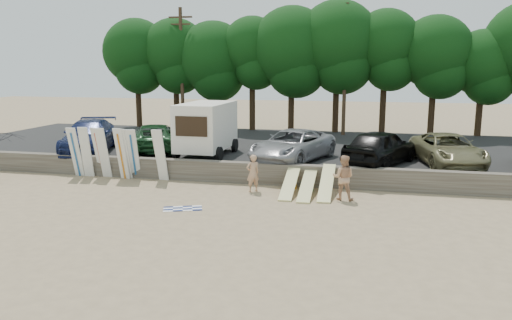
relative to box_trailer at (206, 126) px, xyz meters
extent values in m
plane|color=tan|center=(4.81, -6.04, -2.30)|extent=(120.00, 120.00, 0.00)
cube|color=#6B6356|center=(4.81, -3.04, -1.80)|extent=(44.00, 0.50, 1.00)
cube|color=#282828|center=(4.81, 4.46, -1.95)|extent=(44.00, 14.50, 0.70)
cylinder|color=#382616|center=(-9.46, 11.33, 0.40)|extent=(0.44, 0.44, 3.99)
sphere|color=#124113|center=(-9.46, 11.33, 4.29)|extent=(5.16, 5.16, 5.16)
cylinder|color=#382616|center=(-6.32, 11.56, 0.40)|extent=(0.44, 0.44, 4.00)
sphere|color=#124113|center=(-6.32, 11.56, 4.31)|extent=(5.10, 5.10, 5.10)
cylinder|color=#382616|center=(-3.22, 11.56, 0.24)|extent=(0.44, 0.44, 3.67)
sphere|color=#124113|center=(-3.22, 11.56, 3.82)|extent=(5.53, 5.53, 5.53)
cylinder|color=#382616|center=(-0.11, 11.31, 0.49)|extent=(0.44, 0.44, 4.17)
sphere|color=#124113|center=(-0.11, 11.31, 4.56)|extent=(4.57, 4.57, 4.57)
cylinder|color=#382616|center=(2.88, 11.22, 0.47)|extent=(0.44, 0.44, 4.13)
sphere|color=#124113|center=(2.88, 11.22, 4.51)|extent=(5.97, 5.97, 5.97)
cylinder|color=#382616|center=(6.15, 11.37, 0.60)|extent=(0.44, 0.44, 4.39)
sphere|color=#124113|center=(6.15, 11.37, 4.88)|extent=(5.94, 5.94, 5.94)
cylinder|color=#382616|center=(9.50, 11.56, 0.54)|extent=(0.44, 0.44, 4.28)
sphere|color=#124113|center=(9.50, 11.56, 4.72)|extent=(4.91, 4.91, 4.91)
cylinder|color=#382616|center=(12.84, 11.44, 0.35)|extent=(0.44, 0.44, 3.88)
sphere|color=#124113|center=(12.84, 11.44, 4.14)|extent=(5.07, 5.07, 5.07)
cylinder|color=#382616|center=(15.99, 11.56, 0.10)|extent=(0.44, 0.44, 3.39)
sphere|color=#124113|center=(15.99, 11.56, 3.41)|extent=(4.54, 4.54, 4.54)
cylinder|color=#473321|center=(-5.19, 9.96, 2.90)|extent=(0.26, 0.26, 9.00)
cube|color=#473321|center=(-5.19, 9.96, 6.70)|extent=(1.80, 0.12, 0.12)
cube|color=#473321|center=(-5.19, 9.96, 6.20)|extent=(1.50, 0.10, 0.10)
cylinder|color=#473321|center=(6.81, 9.96, 2.90)|extent=(0.26, 0.26, 9.00)
cube|color=#473321|center=(6.81, 9.96, 6.70)|extent=(1.80, 0.12, 0.12)
cube|color=#473321|center=(6.81, 9.96, 6.20)|extent=(1.50, 0.10, 0.10)
cube|color=white|center=(0.00, 0.01, 0.02)|extent=(2.30, 4.50, 2.46)
cube|color=black|center=(-0.03, -2.25, 0.25)|extent=(1.68, 0.07, 1.00)
cylinder|color=black|center=(-1.19, -1.43, -1.23)|extent=(0.23, 0.74, 0.74)
cylinder|color=black|center=(1.15, -1.46, -1.23)|extent=(0.23, 0.74, 0.74)
cylinder|color=black|center=(-1.15, 1.47, -1.23)|extent=(0.23, 0.74, 0.74)
cylinder|color=black|center=(1.19, 1.44, -1.23)|extent=(0.23, 0.74, 0.74)
imported|color=#141D46|center=(-6.85, -0.37, -0.71)|extent=(4.34, 6.54, 1.76)
imported|color=#14391B|center=(-3.26, 0.54, -0.81)|extent=(4.44, 6.18, 1.56)
imported|color=#97969B|center=(4.82, -0.55, -0.80)|extent=(4.40, 6.27, 1.59)
imported|color=black|center=(9.18, -0.59, -0.71)|extent=(4.07, 5.58, 1.77)
imported|color=olive|center=(12.41, 0.10, -0.83)|extent=(3.57, 5.88, 1.52)
cube|color=white|center=(-5.66, -3.67, -1.03)|extent=(0.52, 0.72, 2.53)
cube|color=white|center=(-5.09, -3.62, -1.01)|extent=(0.55, 0.60, 2.56)
cube|color=white|center=(-4.48, -3.41, -1.03)|extent=(0.54, 0.72, 2.54)
cube|color=white|center=(-4.18, -3.57, -1.02)|extent=(0.51, 0.66, 2.54)
cube|color=white|center=(-3.14, -3.68, -1.02)|extent=(0.57, 0.64, 2.56)
cube|color=white|center=(-3.04, -3.63, -1.02)|extent=(0.52, 0.68, 2.54)
cube|color=white|center=(-2.60, -3.51, -1.04)|extent=(0.61, 0.84, 2.52)
cube|color=white|center=(-1.24, -3.40, -1.04)|extent=(0.51, 0.82, 2.50)
cube|color=white|center=(-1.14, -3.59, -1.02)|extent=(0.56, 0.66, 2.55)
cube|color=#ECE694|center=(5.32, -4.50, -1.82)|extent=(0.56, 2.88, 0.96)
cube|color=#ECE694|center=(6.10, -4.64, -1.87)|extent=(0.56, 2.91, 0.85)
cube|color=#ECE694|center=(6.91, -4.45, -1.75)|extent=(0.56, 2.84, 1.09)
imported|color=tan|center=(3.66, -4.56, -1.46)|extent=(0.73, 0.69, 1.67)
imported|color=tan|center=(7.64, -5.07, -1.35)|extent=(0.97, 0.78, 1.89)
cube|color=#248734|center=(6.05, -3.95, -2.14)|extent=(0.47, 0.43, 0.32)
cube|color=orange|center=(5.33, -3.64, -2.19)|extent=(0.32, 0.27, 0.22)
plane|color=white|center=(1.61, -7.84, -2.29)|extent=(1.94, 1.94, 0.00)
camera|label=1|loc=(8.61, -25.56, 3.22)|focal=35.00mm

